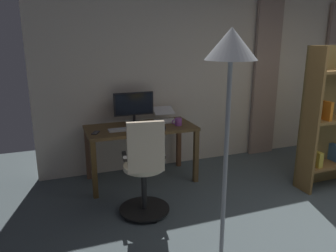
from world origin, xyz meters
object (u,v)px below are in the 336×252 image
Objects in this scene: cell_phone_face_up at (96,133)px; bookshelf at (333,118)px; mug_tea at (178,122)px; office_chair at (145,172)px; computer_keyboard at (123,129)px; computer_monitor at (134,105)px; cell_phone_by_monitor at (163,128)px; desk at (141,134)px; computer_mouse at (145,124)px; floor_lamp at (230,77)px; laptop at (165,117)px.

bookshelf is (-2.87, 0.86, 0.14)m from cell_phone_face_up.
mug_tea is at bearing -155.01° from cell_phone_face_up.
computer_keyboard is at bearing 100.89° from office_chair.
computer_keyboard is 0.20× the size of bookshelf.
cell_phone_by_monitor is at bearing 122.05° from computer_monitor.
mug_tea reaches higher than cell_phone_face_up.
cell_phone_face_up is at bearing -0.78° from mug_tea.
desk is 14.16× the size of computer_mouse.
cell_phone_by_monitor reaches higher than desk.
floor_lamp is (0.05, 2.24, 0.99)m from desk.
floor_lamp is (2.31, 1.28, 0.75)m from bookshelf.
office_chair is 7.60× the size of cell_phone_face_up.
cell_phone_by_monitor is (-0.24, 0.20, 0.10)m from desk.
computer_keyboard is 0.51m from cell_phone_by_monitor.
cell_phone_face_up is 0.08× the size of bookshelf.
bookshelf is (-2.52, 0.86, 0.13)m from computer_keyboard.
computer_monitor is (-0.19, -1.13, 0.49)m from office_chair.
laptop is 2.18m from bookshelf.
desk is at bearing 26.25° from laptop.
mug_tea is (-0.24, -0.09, 0.04)m from cell_phone_by_monitor.
computer_monitor is at bearing -124.52° from cell_phone_face_up.
desk is at bearing 84.67° from office_chair.
cell_phone_face_up is at bearing 29.71° from computer_monitor.
computer_monitor is 5.46× the size of computer_mouse.
computer_monitor reaches higher than cell_phone_face_up.
mug_tea is at bearing 108.85° from laptop.
floor_lamp reaches higher than cell_phone_face_up.
office_chair is at bearing -82.47° from floor_lamp.
office_chair is 10.94× the size of computer_mouse.
desk is 3.89× the size of computer_keyboard.
cell_phone_face_up is 2.38m from floor_lamp.
office_chair is 0.88m from cell_phone_by_monitor.
cell_phone_by_monitor is 2.24m from floor_lamp.
computer_monitor is at bearing 88.61° from office_chair.
computer_monitor is 2.55m from floor_lamp.
desk is at bearing -18.22° from cell_phone_by_monitor.
laptop is at bearing -157.70° from computer_keyboard.
laptop is (-0.66, -0.27, 0.04)m from computer_keyboard.
laptop is 2.69× the size of mug_tea.
cell_phone_by_monitor is at bearing 168.13° from computer_keyboard.
cell_phone_by_monitor is 0.26m from mug_tea.
computer_monitor is 0.46m from computer_keyboard.
cell_phone_by_monitor is 0.08× the size of bookshelf.
mug_tea is 1.98m from bookshelf.
computer_monitor reaches higher than office_chair.
office_chair is 0.56× the size of floor_lamp.
desk is 0.95m from office_chair.
floor_lamp is (-0.21, 2.14, 0.88)m from computer_keyboard.
mug_tea is at bearing 178.57° from computer_keyboard.
computer_monitor is 0.56m from cell_phone_by_monitor.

